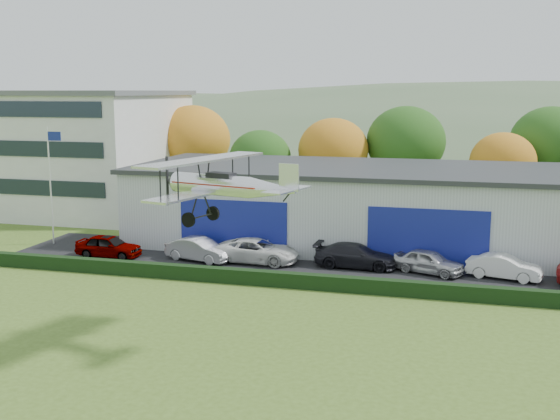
% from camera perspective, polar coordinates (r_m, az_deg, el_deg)
% --- Properties ---
extents(apron, '(48.00, 9.00, 0.05)m').
position_cam_1_polar(apron, '(40.29, 9.26, -5.02)').
color(apron, black).
rests_on(apron, ground).
extents(hedge, '(46.00, 0.60, 0.80)m').
position_cam_1_polar(hedge, '(35.58, 8.48, -6.39)').
color(hedge, black).
rests_on(hedge, ground).
extents(hangar, '(40.60, 12.60, 5.30)m').
position_cam_1_polar(hangar, '(46.42, 12.68, 0.17)').
color(hangar, '#B2B7BC').
rests_on(hangar, ground).
extents(office_block, '(20.60, 15.60, 10.40)m').
position_cam_1_polar(office_block, '(63.36, -18.34, 4.81)').
color(office_block, silver).
rests_on(office_block, ground).
extents(flagpole, '(1.05, 0.10, 8.00)m').
position_cam_1_polar(flagpole, '(48.15, -18.67, 2.80)').
color(flagpole, silver).
rests_on(flagpole, ground).
extents(tree_belt, '(75.70, 13.22, 10.12)m').
position_cam_1_polar(tree_belt, '(58.87, 9.28, 5.21)').
color(tree_belt, '#3D2614').
rests_on(tree_belt, ground).
extents(distant_hills, '(430.00, 196.00, 56.00)m').
position_cam_1_polar(distant_hills, '(159.87, 10.85, 1.36)').
color(distant_hills, '#4C6642').
rests_on(distant_hills, ground).
extents(car_0, '(4.16, 1.70, 1.41)m').
position_cam_1_polar(car_0, '(43.97, -14.20, -2.95)').
color(car_0, gray).
rests_on(car_0, apron).
extents(car_1, '(4.55, 2.54, 1.42)m').
position_cam_1_polar(car_1, '(42.01, -6.79, -3.31)').
color(car_1, silver).
rests_on(car_1, apron).
extents(car_2, '(5.28, 2.60, 1.44)m').
position_cam_1_polar(car_2, '(41.34, -1.96, -3.44)').
color(car_2, silver).
rests_on(car_2, apron).
extents(car_3, '(4.96, 2.13, 1.42)m').
position_cam_1_polar(car_3, '(40.41, 6.38, -3.83)').
color(car_3, black).
rests_on(car_3, apron).
extents(car_4, '(4.34, 3.00, 1.37)m').
position_cam_1_polar(car_4, '(39.79, 12.39, -4.26)').
color(car_4, silver).
rests_on(car_4, apron).
extents(car_5, '(4.25, 2.31, 1.33)m').
position_cam_1_polar(car_5, '(39.81, 18.31, -4.56)').
color(car_5, silver).
rests_on(car_5, apron).
extents(biplane, '(6.41, 7.27, 2.71)m').
position_cam_1_polar(biplane, '(27.30, -4.83, 2.25)').
color(biplane, silver).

